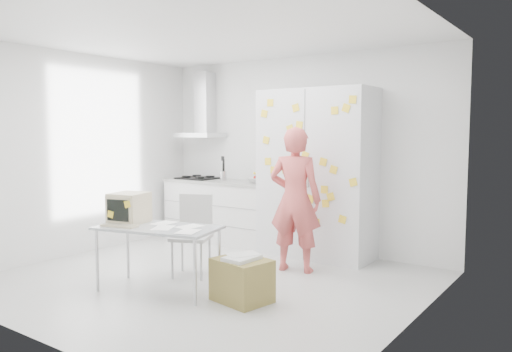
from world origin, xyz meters
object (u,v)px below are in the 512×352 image
Objects in this scene: desk at (139,217)px; cardboard_box at (242,279)px; person at (295,200)px; chair at (193,230)px.

cardboard_box is (1.16, 0.26, -0.54)m from desk.
cardboard_box is (0.14, -1.22, -0.64)m from person.
person is 1.85× the size of chair.
desk is at bearing -167.27° from cardboard_box.
person is 1.39m from cardboard_box.
chair is 1.56× the size of cardboard_box.
desk is at bearing 41.59° from person.
person is 1.24m from chair.
person reaches higher than desk.
person reaches higher than chair.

